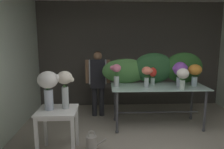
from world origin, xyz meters
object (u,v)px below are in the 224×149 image
object	(u,v)px
vase_ivory_carnations	(183,76)
vase_white_roses_tall	(48,85)
side_table_white	(58,116)
vase_cream_lisianthus_tall	(65,84)
vase_violet_tulips	(180,71)
florist	(98,77)
display_table_glass	(158,92)
vase_sunset_ranunculus	(195,72)
vase_rosy_stock	(116,73)
watering_can	(92,143)
vase_scarlet_lilies	(153,75)
vase_coral_peonies	(147,74)

from	to	relation	value
vase_ivory_carnations	vase_white_roses_tall	bearing A→B (deg)	-164.10
side_table_white	vase_cream_lisianthus_tall	world-z (taller)	vase_cream_lisianthus_tall
vase_violet_tulips	vase_white_roses_tall	distance (m)	2.62
side_table_white	florist	distance (m)	1.82
vase_violet_tulips	vase_white_roses_tall	bearing A→B (deg)	-158.15
display_table_glass	vase_sunset_ranunculus	xyz separation A→B (m)	(0.76, -0.02, 0.44)
vase_rosy_stock	watering_can	distance (m)	1.44
vase_scarlet_lilies	vase_sunset_ranunculus	bearing A→B (deg)	-10.61
vase_coral_peonies	vase_white_roses_tall	size ratio (longest dim) A/B	0.69
vase_sunset_ranunculus	florist	bearing A→B (deg)	161.43
florist	vase_ivory_carnations	distance (m)	1.95
display_table_glass	vase_coral_peonies	bearing A→B (deg)	-153.92
vase_white_roses_tall	vase_coral_peonies	bearing A→B (deg)	27.30
vase_violet_tulips	vase_ivory_carnations	bearing A→B (deg)	-99.77
display_table_glass	vase_rosy_stock	world-z (taller)	vase_rosy_stock
vase_ivory_carnations	vase_coral_peonies	bearing A→B (deg)	161.80
side_table_white	vase_sunset_ranunculus	size ratio (longest dim) A/B	1.65
side_table_white	vase_cream_lisianthus_tall	size ratio (longest dim) A/B	1.22
vase_rosy_stock	vase_scarlet_lilies	bearing A→B (deg)	13.96
side_table_white	vase_rosy_stock	xyz separation A→B (m)	(1.00, 0.96, 0.53)
florist	vase_violet_tulips	distance (m)	1.86
side_table_white	vase_coral_peonies	xyz separation A→B (m)	(1.61, 0.89, 0.53)
florist	vase_coral_peonies	bearing A→B (deg)	-38.49
side_table_white	vase_cream_lisianthus_tall	xyz separation A→B (m)	(0.13, 0.06, 0.51)
florist	vase_ivory_carnations	world-z (taller)	florist
vase_ivory_carnations	vase_violet_tulips	xyz separation A→B (m)	(0.05, 0.30, 0.05)
watering_can	side_table_white	bearing A→B (deg)	-171.69
display_table_glass	vase_ivory_carnations	xyz separation A→B (m)	(0.38, -0.35, 0.41)
side_table_white	vase_white_roses_tall	size ratio (longest dim) A/B	1.21
vase_sunset_ranunculus	watering_can	size ratio (longest dim) A/B	1.28
vase_cream_lisianthus_tall	vase_violet_tulips	bearing A→B (deg)	22.72
vase_white_roses_tall	watering_can	bearing A→B (deg)	6.85
florist	vase_coral_peonies	size ratio (longest dim) A/B	3.68
vase_white_roses_tall	vase_cream_lisianthus_tall	bearing A→B (deg)	13.63
vase_ivory_carnations	vase_violet_tulips	world-z (taller)	vase_violet_tulips
florist	watering_can	xyz separation A→B (m)	(-0.07, -1.61, -0.83)
vase_ivory_carnations	vase_cream_lisianthus_tall	world-z (taller)	vase_cream_lisianthus_tall
side_table_white	watering_can	xyz separation A→B (m)	(0.54, 0.08, -0.51)
display_table_glass	watering_can	bearing A→B (deg)	-144.89
vase_sunset_ranunculus	vase_coral_peonies	xyz separation A→B (m)	(-1.03, -0.11, -0.02)
florist	watering_can	world-z (taller)	florist
side_table_white	vase_ivory_carnations	xyz separation A→B (m)	(2.26, 0.68, 0.52)
vase_cream_lisianthus_tall	vase_sunset_ranunculus	bearing A→B (deg)	20.63
side_table_white	florist	size ratio (longest dim) A/B	0.48
vase_coral_peonies	vase_cream_lisianthus_tall	size ratio (longest dim) A/B	0.70
vase_rosy_stock	vase_cream_lisianthus_tall	world-z (taller)	vase_cream_lisianthus_tall
display_table_glass	florist	world-z (taller)	florist
vase_rosy_stock	vase_sunset_ranunculus	world-z (taller)	vase_rosy_stock
florist	vase_coral_peonies	distance (m)	1.29
florist	vase_ivory_carnations	size ratio (longest dim) A/B	3.73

